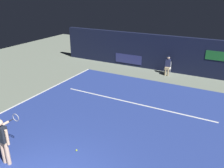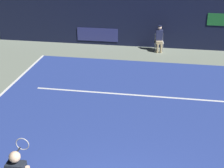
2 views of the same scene
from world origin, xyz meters
name	(u,v)px [view 2 (image 2 of 2)]	position (x,y,z in m)	size (l,w,h in m)	color
ground_plane	(140,123)	(0.00, 4.64, 0.00)	(33.54, 33.54, 0.00)	gray
court_surface	(140,123)	(0.00, 4.64, 0.01)	(10.66, 11.29, 0.01)	navy
line_service	(145,96)	(0.00, 6.62, 0.01)	(8.32, 0.10, 0.01)	white
back_wall	(155,22)	(0.00, 12.69, 1.30)	(17.29, 0.33, 2.60)	#141933
line_judge_on_chair	(159,38)	(0.27, 11.94, 0.69)	(0.49, 0.56, 1.32)	white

